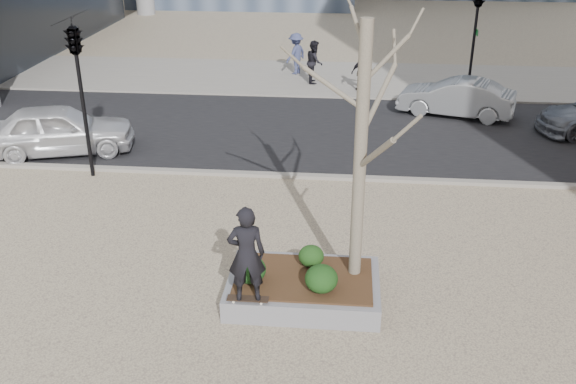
# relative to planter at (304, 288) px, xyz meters

# --- Properties ---
(ground) EXTENTS (120.00, 120.00, 0.00)m
(ground) POSITION_rel_planter_xyz_m (-1.00, 0.00, -0.23)
(ground) COLOR tan
(ground) RESTS_ON ground
(street) EXTENTS (60.00, 8.00, 0.02)m
(street) POSITION_rel_planter_xyz_m (-1.00, 10.00, -0.21)
(street) COLOR black
(street) RESTS_ON ground
(far_sidewalk) EXTENTS (60.00, 6.00, 0.02)m
(far_sidewalk) POSITION_rel_planter_xyz_m (-1.00, 17.00, -0.21)
(far_sidewalk) COLOR gray
(far_sidewalk) RESTS_ON ground
(planter) EXTENTS (3.00, 2.00, 0.45)m
(planter) POSITION_rel_planter_xyz_m (0.00, 0.00, 0.00)
(planter) COLOR gray
(planter) RESTS_ON ground
(planter_mulch) EXTENTS (2.70, 1.70, 0.04)m
(planter_mulch) POSITION_rel_planter_xyz_m (0.00, 0.00, 0.25)
(planter_mulch) COLOR #382314
(planter_mulch) RESTS_ON planter
(sycamore_tree) EXTENTS (2.80, 2.80, 6.60)m
(sycamore_tree) POSITION_rel_planter_xyz_m (1.00, 0.30, 3.56)
(sycamore_tree) COLOR gray
(sycamore_tree) RESTS_ON planter_mulch
(shrub_left) EXTENTS (0.63, 0.63, 0.53)m
(shrub_left) POSITION_rel_planter_xyz_m (-1.03, -0.25, 0.53)
(shrub_left) COLOR #103313
(shrub_left) RESTS_ON planter_mulch
(shrub_middle) EXTENTS (0.52, 0.52, 0.44)m
(shrub_middle) POSITION_rel_planter_xyz_m (0.12, 0.45, 0.49)
(shrub_middle) COLOR #173912
(shrub_middle) RESTS_ON planter_mulch
(shrub_right) EXTENTS (0.63, 0.63, 0.54)m
(shrub_right) POSITION_rel_planter_xyz_m (0.37, -0.45, 0.53)
(shrub_right) COLOR #123812
(shrub_right) RESTS_ON planter_mulch
(skateboard) EXTENTS (0.78, 0.20, 0.08)m
(skateboard) POSITION_rel_planter_xyz_m (-0.98, -0.88, 0.26)
(skateboard) COLOR black
(skateboard) RESTS_ON planter
(skateboarder) EXTENTS (0.76, 0.56, 1.90)m
(skateboarder) POSITION_rel_planter_xyz_m (-0.98, -0.88, 1.25)
(skateboarder) COLOR black
(skateboarder) RESTS_ON skateboard
(police_car) EXTENTS (4.83, 3.02, 1.53)m
(police_car) POSITION_rel_planter_xyz_m (-8.10, 7.21, 0.56)
(police_car) COLOR silver
(police_car) RESTS_ON street
(car_silver) EXTENTS (4.35, 2.54, 1.36)m
(car_silver) POSITION_rel_planter_xyz_m (4.66, 12.15, 0.47)
(car_silver) COLOR #93969A
(car_silver) RESTS_ON street
(pedestrian_a) EXTENTS (0.75, 0.92, 1.79)m
(pedestrian_a) POSITION_rel_planter_xyz_m (-0.71, 16.18, 0.69)
(pedestrian_a) COLOR black
(pedestrian_a) RESTS_ON far_sidewalk
(pedestrian_b) EXTENTS (1.21, 1.34, 1.81)m
(pedestrian_b) POSITION_rel_planter_xyz_m (-1.62, 17.59, 0.70)
(pedestrian_b) COLOR #3B426B
(pedestrian_b) RESTS_ON far_sidewalk
(pedestrian_c) EXTENTS (0.98, 0.68, 1.55)m
(pedestrian_c) POSITION_rel_planter_xyz_m (1.29, 15.10, 0.57)
(pedestrian_c) COLOR black
(pedestrian_c) RESTS_ON far_sidewalk
(traffic_light_near) EXTENTS (0.60, 2.48, 4.50)m
(traffic_light_near) POSITION_rel_planter_xyz_m (-6.50, 5.60, 2.02)
(traffic_light_near) COLOR black
(traffic_light_near) RESTS_ON ground
(traffic_light_far) EXTENTS (0.60, 2.48, 4.50)m
(traffic_light_far) POSITION_rel_planter_xyz_m (5.50, 14.60, 2.02)
(traffic_light_far) COLOR black
(traffic_light_far) RESTS_ON ground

